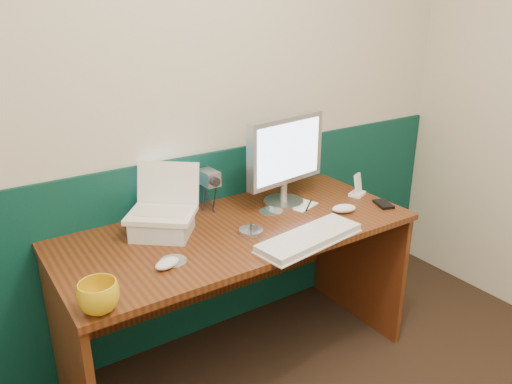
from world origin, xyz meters
TOP-DOWN VIEW (x-y plane):
  - back_wall at (0.00, 1.75)m, footprint 3.50×0.04m
  - wainscot at (0.00, 1.74)m, footprint 3.48×0.02m
  - desk at (0.13, 1.38)m, footprint 1.60×0.70m
  - laptop_riser at (-0.18, 1.50)m, footprint 0.32×0.31m
  - laptop at (-0.18, 1.50)m, footprint 0.35×0.34m
  - monitor at (0.46, 1.49)m, footprint 0.47×0.20m
  - keyboard at (0.30, 1.09)m, footprint 0.51×0.23m
  - mouse_right at (0.64, 1.24)m, footprint 0.13×0.11m
  - mouse_left at (-0.28, 1.23)m, footprint 0.12×0.09m
  - mug at (-0.59, 1.08)m, footprint 0.18×0.18m
  - camcorder at (0.12, 1.62)m, footprint 0.10×0.14m
  - cd_spindle at (0.14, 1.29)m, footprint 0.11×0.11m
  - cd_loose_a at (-0.24, 1.26)m, footprint 0.11×0.11m
  - cd_loose_b at (0.36, 1.45)m, footprint 0.11×0.11m
  - pen at (0.55, 1.40)m, footprint 0.11×0.10m
  - papers at (0.52, 1.42)m, footprint 0.18×0.14m
  - dock at (0.85, 1.37)m, footprint 0.10×0.09m
  - music_player at (0.85, 1.37)m, footprint 0.06×0.05m
  - pda at (0.87, 1.20)m, footprint 0.10×0.13m

SIDE VIEW (x-z plane):
  - desk at x=0.13m, z-range 0.00..0.75m
  - wainscot at x=0.00m, z-range 0.00..1.00m
  - cd_loose_a at x=-0.24m, z-range 0.75..0.75m
  - cd_loose_b at x=0.36m, z-range 0.75..0.75m
  - papers at x=0.52m, z-range 0.75..0.75m
  - pen at x=0.55m, z-range 0.75..0.76m
  - pda at x=0.87m, z-range 0.75..0.76m
  - dock at x=0.85m, z-range 0.75..0.77m
  - cd_spindle at x=0.14m, z-range 0.75..0.77m
  - keyboard at x=0.30m, z-range 0.75..0.78m
  - mouse_left at x=-0.28m, z-range 0.75..0.79m
  - mouse_right at x=0.64m, z-range 0.75..0.79m
  - laptop_riser at x=-0.18m, z-range 0.75..0.83m
  - mug at x=-0.59m, z-range 0.75..0.86m
  - music_player at x=0.85m, z-range 0.77..0.87m
  - camcorder at x=0.12m, z-range 0.75..0.96m
  - laptop at x=-0.18m, z-range 0.83..1.07m
  - monitor at x=0.46m, z-range 0.75..1.21m
  - back_wall at x=0.00m, z-range 0.00..2.50m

